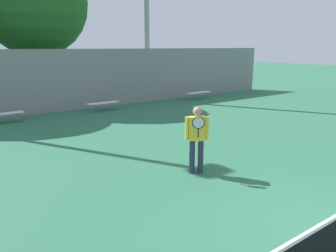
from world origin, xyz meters
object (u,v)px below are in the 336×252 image
tree_green_broad (34,2)px  bench_courtside_far (199,93)px  tennis_player (197,136)px  bench_adjacent_court (103,103)px

tree_green_broad → bench_courtside_far: bearing=-29.7°
bench_courtside_far → tree_green_broad: size_ratio=0.21×
tennis_player → bench_courtside_far: bearing=82.8°
tennis_player → bench_adjacent_court: size_ratio=1.06×
tennis_player → bench_courtside_far: 11.95m
bench_adjacent_court → tree_green_broad: (-1.67, 4.53, 5.04)m
tennis_player → tree_green_broad: bearing=124.5°
bench_adjacent_court → tree_green_broad: size_ratio=0.19×
bench_adjacent_court → tennis_player: bearing=-100.6°
tennis_player → bench_courtside_far: (7.94, 8.91, -0.59)m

